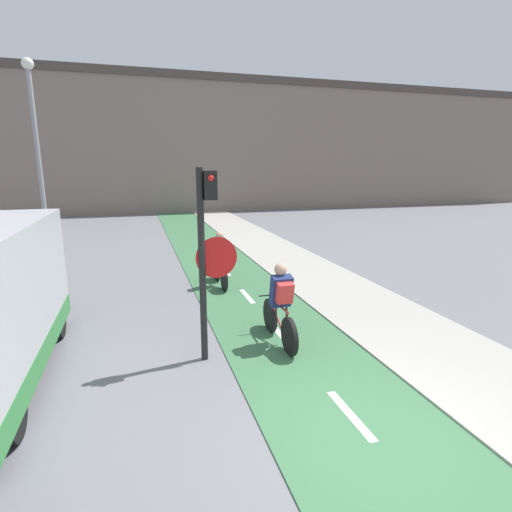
% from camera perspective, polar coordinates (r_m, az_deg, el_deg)
% --- Properties ---
extents(ground_plane, '(120.00, 120.00, 0.00)m').
position_cam_1_polar(ground_plane, '(5.32, 16.23, -24.06)').
color(ground_plane, slate).
extents(bike_lane, '(2.38, 60.00, 0.02)m').
position_cam_1_polar(bike_lane, '(5.32, 16.21, -23.95)').
color(bike_lane, '#3D7047').
rests_on(bike_lane, ground_plane).
extents(building_row_background, '(60.00, 5.20, 9.13)m').
position_cam_1_polar(building_row_background, '(30.18, -12.38, 15.15)').
color(building_row_background, slate).
rests_on(building_row_background, ground_plane).
extents(traffic_light_pole, '(0.67, 0.25, 3.13)m').
position_cam_1_polar(traffic_light_pole, '(6.31, -7.04, 1.61)').
color(traffic_light_pole, black).
rests_on(traffic_light_pole, ground_plane).
extents(street_lamp_far, '(0.36, 0.36, 6.39)m').
position_cam_1_polar(street_lamp_far, '(14.98, -28.86, 14.24)').
color(street_lamp_far, gray).
rests_on(street_lamp_far, ground_plane).
extents(cyclist_near, '(0.46, 1.68, 1.49)m').
position_cam_1_polar(cyclist_near, '(7.15, 3.51, -7.18)').
color(cyclist_near, black).
rests_on(cyclist_near, ground_plane).
extents(cyclist_far, '(0.46, 1.62, 1.48)m').
position_cam_1_polar(cyclist_far, '(10.62, -5.15, -0.84)').
color(cyclist_far, black).
rests_on(cyclist_far, ground_plane).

